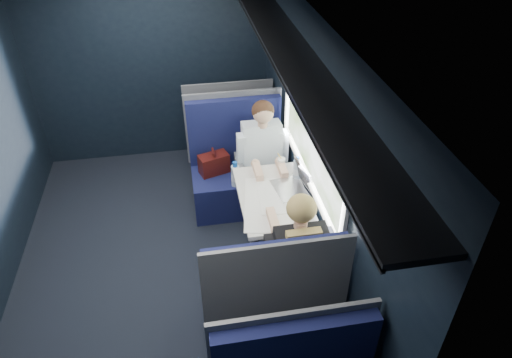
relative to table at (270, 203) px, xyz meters
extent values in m
cube|color=black|center=(-1.03, 0.00, -0.67)|extent=(2.80, 4.20, 0.01)
cube|color=black|center=(0.42, 0.00, 0.49)|extent=(0.10, 4.20, 2.30)
cube|color=black|center=(-1.03, 2.15, 0.49)|extent=(2.80, 0.10, 2.30)
cube|color=silver|center=(-1.03, 0.00, 1.69)|extent=(2.80, 4.20, 0.10)
cube|color=beige|center=(0.35, 0.00, 1.08)|extent=(0.03, 1.84, 0.07)
cube|color=beige|center=(0.35, 0.00, 0.23)|extent=(0.03, 1.84, 0.07)
cube|color=beige|center=(0.35, -0.89, 0.66)|extent=(0.03, 0.07, 0.78)
cube|color=beige|center=(0.35, 0.89, 0.66)|extent=(0.03, 0.07, 0.78)
cube|color=black|center=(0.19, 0.00, 1.32)|extent=(0.36, 4.10, 0.04)
cube|color=black|center=(0.02, 0.00, 1.30)|extent=(0.02, 4.10, 0.03)
cube|color=red|center=(0.35, 0.00, 1.23)|extent=(0.01, 0.10, 0.12)
cylinder|color=#54565E|center=(-0.15, 0.00, -0.31)|extent=(0.08, 0.08, 0.70)
cube|color=silver|center=(0.03, 0.00, 0.06)|extent=(0.62, 1.00, 0.04)
cube|color=#0C0F36|center=(-0.18, 0.78, -0.44)|extent=(1.00, 0.50, 0.45)
cube|color=#0C0F36|center=(-0.18, 1.08, 0.16)|extent=(1.00, 0.10, 0.75)
cube|color=#54565E|center=(-0.18, 1.14, 0.19)|extent=(1.04, 0.03, 0.82)
cube|color=#54565E|center=(-0.18, 0.73, -0.11)|extent=(0.06, 0.40, 0.20)
cube|color=#43110E|center=(-0.44, 0.88, -0.10)|extent=(0.35, 0.25, 0.22)
cylinder|color=#43110E|center=(-0.44, 0.88, 0.05)|extent=(0.06, 0.13, 0.03)
cylinder|color=silver|center=(-0.24, 0.61, -0.10)|extent=(0.09, 0.09, 0.23)
cylinder|color=blue|center=(-0.24, 0.61, 0.05)|extent=(0.05, 0.05, 0.05)
cube|color=#0C0F36|center=(-0.18, -0.78, -0.44)|extent=(1.00, 0.50, 0.45)
cube|color=#0C0F36|center=(-0.18, -1.08, 0.16)|extent=(1.00, 0.10, 0.75)
cube|color=#54565E|center=(-0.18, -1.14, 0.19)|extent=(1.04, 0.03, 0.82)
cube|color=#54565E|center=(-0.18, -0.73, -0.11)|extent=(0.06, 0.40, 0.20)
cube|color=#0C0F36|center=(-0.18, 1.88, -0.44)|extent=(1.00, 0.40, 0.45)
cube|color=#0C0F36|center=(-0.18, 1.64, 0.12)|extent=(1.00, 0.10, 0.66)
cube|color=#54565E|center=(-0.18, 1.59, 0.14)|extent=(1.04, 0.03, 0.72)
cube|color=#54565E|center=(-0.18, -1.59, 0.14)|extent=(1.04, 0.03, 0.72)
cube|color=black|center=(0.07, 0.64, -0.13)|extent=(0.36, 0.44, 0.16)
cube|color=black|center=(0.07, 0.44, -0.44)|extent=(0.32, 0.12, 0.45)
cube|color=white|center=(0.07, 0.80, 0.12)|extent=(0.40, 0.29, 0.53)
cylinder|color=#D8A88C|center=(0.07, 0.76, 0.40)|extent=(0.10, 0.10, 0.06)
sphere|color=#D8A88C|center=(0.07, 0.74, 0.53)|extent=(0.21, 0.21, 0.21)
sphere|color=#382114|center=(0.07, 0.76, 0.55)|extent=(0.22, 0.22, 0.22)
cube|color=white|center=(-0.15, 0.76, 0.12)|extent=(0.09, 0.12, 0.34)
cube|color=white|center=(0.29, 0.76, 0.12)|extent=(0.09, 0.12, 0.34)
cube|color=black|center=(0.07, -0.64, -0.13)|extent=(0.36, 0.44, 0.16)
cube|color=black|center=(0.07, -0.44, -0.44)|extent=(0.32, 0.12, 0.45)
cube|color=black|center=(0.07, -0.80, 0.12)|extent=(0.40, 0.29, 0.53)
cylinder|color=#D8A88C|center=(0.07, -0.76, 0.40)|extent=(0.10, 0.10, 0.06)
sphere|color=#D8A88C|center=(0.07, -0.74, 0.53)|extent=(0.21, 0.21, 0.21)
sphere|color=#A98E4F|center=(0.07, -0.76, 0.55)|extent=(0.22, 0.22, 0.22)
cube|color=black|center=(-0.15, -0.76, 0.12)|extent=(0.09, 0.12, 0.34)
cube|color=black|center=(0.29, -0.76, 0.12)|extent=(0.09, 0.12, 0.34)
cube|color=#A98E4F|center=(0.07, -0.86, 0.24)|extent=(0.26, 0.07, 0.36)
cube|color=white|center=(0.01, -0.12, 0.08)|extent=(0.65, 0.84, 0.01)
cube|color=silver|center=(0.19, 0.06, 0.08)|extent=(0.32, 0.40, 0.02)
cube|color=silver|center=(0.32, 0.06, 0.22)|extent=(0.07, 0.36, 0.25)
cube|color=black|center=(0.31, 0.06, 0.22)|extent=(0.05, 0.31, 0.20)
cylinder|color=silver|center=(0.30, 0.23, 0.18)|extent=(0.07, 0.07, 0.20)
cylinder|color=blue|center=(0.30, 0.23, 0.30)|extent=(0.04, 0.04, 0.04)
cylinder|color=white|center=(0.20, 0.44, 0.13)|extent=(0.08, 0.08, 0.10)
camera|label=1|loc=(-0.69, -3.17, 2.64)|focal=32.00mm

